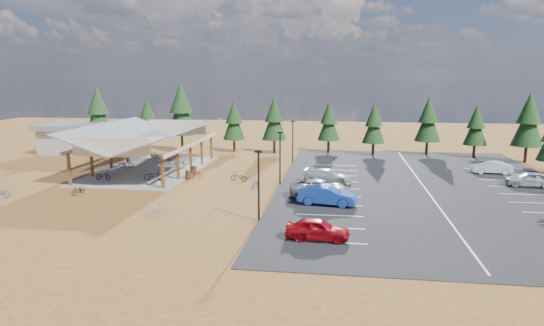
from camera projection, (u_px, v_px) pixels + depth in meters
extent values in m
plane|color=brown|center=(224.00, 188.00, 45.18)|extent=(140.00, 140.00, 0.00)
cube|color=black|center=(424.00, 187.00, 45.50)|extent=(27.00, 44.00, 0.04)
cube|color=gray|center=(151.00, 170.00, 53.39)|extent=(10.60, 18.60, 0.10)
cube|color=brown|center=(69.00, 169.00, 45.58)|extent=(0.25, 0.25, 3.00)
cube|color=brown|center=(92.00, 162.00, 49.67)|extent=(0.25, 0.25, 3.00)
cube|color=brown|center=(111.00, 155.00, 53.77)|extent=(0.25, 0.25, 3.00)
cube|color=brown|center=(127.00, 150.00, 57.86)|extent=(0.25, 0.25, 3.00)
cube|color=brown|center=(141.00, 145.00, 61.95)|extent=(0.25, 0.25, 3.00)
cube|color=brown|center=(163.00, 172.00, 44.29)|extent=(0.25, 0.25, 3.00)
cube|color=brown|center=(178.00, 164.00, 48.38)|extent=(0.25, 0.25, 3.00)
cube|color=brown|center=(191.00, 157.00, 52.48)|extent=(0.25, 0.25, 3.00)
cube|color=brown|center=(202.00, 151.00, 56.57)|extent=(0.25, 0.25, 3.00)
cube|color=brown|center=(211.00, 146.00, 60.66)|extent=(0.25, 0.25, 3.00)
cube|color=beige|center=(107.00, 142.00, 53.56)|extent=(0.22, 18.00, 0.35)
cube|color=beige|center=(194.00, 144.00, 52.16)|extent=(0.22, 18.00, 0.35)
cube|color=slate|center=(124.00, 134.00, 53.11)|extent=(5.85, 19.40, 2.13)
cube|color=slate|center=(175.00, 135.00, 52.29)|extent=(5.85, 19.40, 2.13)
cube|color=beige|center=(111.00, 147.00, 43.95)|extent=(7.50, 0.15, 1.80)
cube|color=beige|center=(177.00, 127.00, 61.49)|extent=(7.50, 0.15, 1.80)
cube|color=#ADA593|center=(83.00, 141.00, 65.80)|extent=(10.00, 6.00, 3.20)
cube|color=slate|center=(82.00, 127.00, 65.46)|extent=(11.00, 7.00, 0.70)
cylinder|color=black|center=(259.00, 187.00, 34.29)|extent=(0.14, 0.14, 5.00)
cube|color=black|center=(258.00, 151.00, 33.85)|extent=(0.50, 0.25, 0.18)
cylinder|color=black|center=(280.00, 159.00, 45.99)|extent=(0.14, 0.14, 5.00)
cube|color=black|center=(280.00, 132.00, 45.54)|extent=(0.50, 0.25, 0.18)
cylinder|color=black|center=(293.00, 142.00, 57.68)|extent=(0.14, 0.14, 5.00)
cube|color=black|center=(293.00, 121.00, 57.23)|extent=(0.50, 0.25, 0.18)
cylinder|color=#3D2615|center=(188.00, 175.00, 48.73)|extent=(0.60, 0.60, 0.90)
cylinder|color=#3D2615|center=(194.00, 170.00, 51.14)|extent=(0.60, 0.60, 0.90)
cylinder|color=#382314|center=(100.00, 141.00, 69.63)|extent=(0.36, 0.36, 2.16)
cone|color=black|center=(98.00, 116.00, 68.99)|extent=(3.80, 3.80, 5.18)
cone|color=black|center=(97.00, 100.00, 68.61)|extent=(2.94, 2.94, 3.89)
cylinder|color=#382314|center=(149.00, 142.00, 69.76)|extent=(0.36, 0.36, 1.76)
cone|color=black|center=(148.00, 122.00, 69.23)|extent=(3.11, 3.11, 4.24)
cone|color=black|center=(147.00, 109.00, 68.92)|extent=(2.40, 2.40, 3.18)
cylinder|color=#382314|center=(182.00, 143.00, 67.22)|extent=(0.36, 0.36, 2.32)
cone|color=black|center=(181.00, 114.00, 66.53)|extent=(4.08, 4.08, 5.56)
cone|color=black|center=(181.00, 97.00, 66.13)|extent=(3.15, 3.15, 4.17)
cylinder|color=#382314|center=(234.00, 145.00, 66.79)|extent=(0.36, 0.36, 1.72)
cone|color=black|center=(234.00, 124.00, 66.27)|extent=(3.03, 3.03, 4.13)
cone|color=black|center=(234.00, 112.00, 65.97)|extent=(2.34, 2.34, 3.10)
cylinder|color=#382314|center=(274.00, 146.00, 65.38)|extent=(0.36, 0.36, 1.87)
cone|color=black|center=(274.00, 123.00, 64.82)|extent=(3.28, 3.28, 4.48)
cone|color=black|center=(274.00, 109.00, 64.50)|extent=(2.54, 2.54, 3.36)
cylinder|color=#382314|center=(328.00, 146.00, 66.03)|extent=(0.36, 0.36, 1.71)
cone|color=black|center=(329.00, 125.00, 65.52)|extent=(3.02, 3.02, 4.11)
cone|color=black|center=(329.00, 112.00, 65.22)|extent=(2.33, 2.33, 3.08)
cylinder|color=#382314|center=(373.00, 149.00, 63.50)|extent=(0.36, 0.36, 1.67)
cone|color=black|center=(374.00, 128.00, 63.00)|extent=(2.95, 2.95, 4.02)
cone|color=black|center=(374.00, 115.00, 62.71)|extent=(2.28, 2.28, 3.01)
cylinder|color=#382314|center=(427.00, 148.00, 63.76)|extent=(0.36, 0.36, 1.88)
cone|color=black|center=(428.00, 124.00, 63.20)|extent=(3.31, 3.31, 4.51)
cone|color=black|center=(429.00, 109.00, 62.87)|extent=(2.56, 2.56, 3.38)
cylinder|color=#382314|center=(474.00, 151.00, 61.83)|extent=(0.36, 0.36, 1.65)
cone|color=black|center=(476.00, 129.00, 61.34)|extent=(2.90, 2.90, 3.96)
cone|color=black|center=(477.00, 116.00, 61.05)|extent=(2.24, 2.24, 2.97)
cylinder|color=#382314|center=(525.00, 154.00, 57.89)|extent=(0.36, 0.36, 2.07)
cone|color=black|center=(528.00, 125.00, 57.27)|extent=(3.65, 3.65, 4.97)
cone|color=black|center=(530.00, 108.00, 56.91)|extent=(2.82, 2.82, 3.73)
imported|color=black|center=(103.00, 176.00, 47.76)|extent=(1.86, 0.92, 0.93)
imported|color=gray|center=(121.00, 167.00, 51.93)|extent=(1.90, 0.88, 1.10)
imported|color=navy|center=(126.00, 164.00, 54.49)|extent=(1.75, 0.94, 0.87)
imported|color=maroon|center=(153.00, 155.00, 60.70)|extent=(1.61, 0.63, 0.94)
imported|color=black|center=(154.00, 175.00, 47.75)|extent=(2.00, 0.97, 1.01)
imported|color=#9C9FA4|center=(155.00, 170.00, 50.88)|extent=(1.56, 0.48, 0.93)
imported|color=navy|center=(181.00, 163.00, 54.90)|extent=(1.60, 0.79, 0.80)
imported|color=maroon|center=(173.00, 159.00, 57.45)|extent=(1.71, 0.91, 0.99)
imported|color=black|center=(78.00, 190.00, 42.48)|extent=(0.83, 1.71, 0.86)
imported|color=gray|center=(157.00, 208.00, 36.36)|extent=(1.67, 1.10, 0.98)
imported|color=navy|center=(256.00, 183.00, 44.96)|extent=(0.94, 1.71, 0.85)
imported|color=maroon|center=(195.00, 175.00, 48.86)|extent=(1.47, 1.29, 0.92)
imported|color=black|center=(239.00, 177.00, 47.80)|extent=(1.84, 1.03, 0.91)
imported|color=#9B0911|center=(318.00, 229.00, 30.52)|extent=(4.10, 1.77, 1.38)
imported|color=#1A3F9E|center=(327.00, 195.00, 38.83)|extent=(4.88, 2.30, 1.55)
imported|color=gray|center=(321.00, 188.00, 41.44)|extent=(5.61, 3.14, 1.48)
imported|color=#B3B3B3|center=(328.00, 176.00, 46.96)|extent=(4.80, 2.39, 1.34)
imported|color=#B3B5BC|center=(530.00, 179.00, 45.24)|extent=(4.37, 2.14, 1.44)
imported|color=white|center=(491.00, 167.00, 51.44)|extent=(4.12, 1.61, 1.33)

